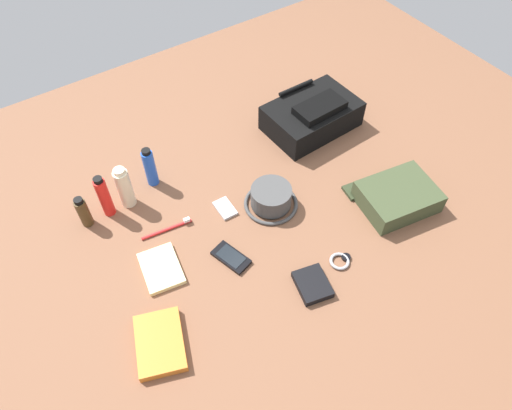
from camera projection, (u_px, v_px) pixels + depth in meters
name	position (u px, v px, depth m)	size (l,w,h in m)	color
ground_plane	(256.00, 215.00, 1.57)	(2.64, 2.02, 0.02)	brown
backpack	(312.00, 115.00, 1.78)	(0.35, 0.24, 0.13)	black
toiletry_pouch	(396.00, 196.00, 1.56)	(0.27, 0.26, 0.07)	#384228
bucket_hat	(271.00, 198.00, 1.55)	(0.18, 0.18, 0.08)	#434343
cologne_bottle	(84.00, 212.00, 1.49)	(0.04, 0.04, 0.12)	#473319
sunscreen_spray	(104.00, 197.00, 1.50)	(0.04, 0.04, 0.17)	red
lotion_bottle	(124.00, 187.00, 1.52)	(0.05, 0.05, 0.16)	beige
deodorant_spray	(150.00, 167.00, 1.58)	(0.04, 0.04, 0.16)	blue
paperback_novel	(160.00, 343.00, 1.27)	(0.18, 0.21, 0.03)	orange
cell_phone	(231.00, 257.00, 1.44)	(0.09, 0.13, 0.01)	black
media_player	(225.00, 208.00, 1.56)	(0.05, 0.09, 0.01)	#B7B7BC
wristwatch	(340.00, 261.00, 1.44)	(0.07, 0.06, 0.01)	#99999E
toothbrush	(170.00, 228.00, 1.51)	(0.17, 0.03, 0.02)	red
wallet	(312.00, 284.00, 1.38)	(0.09, 0.11, 0.02)	black
notepad	(161.00, 268.00, 1.42)	(0.11, 0.15, 0.02)	beige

